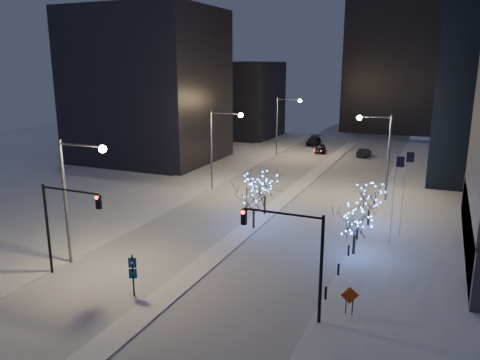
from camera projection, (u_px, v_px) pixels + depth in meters
The scene contains 25 objects.
ground at pixel (164, 298), 31.84m from camera, with size 160.00×160.00×0.00m, color silver.
road at pixel (305, 182), 62.99m from camera, with size 20.00×130.00×0.02m, color #A7ACB6.
median at pixel (294, 191), 58.52m from camera, with size 2.00×80.00×0.15m, color silver.
east_sidewalk at pixel (416, 233), 43.82m from camera, with size 10.00×90.00×0.15m, color silver.
west_sidewalk at pixel (155, 199), 55.04m from camera, with size 8.00×90.00×0.15m, color silver.
filler_west_near at pixel (148, 86), 75.39m from camera, with size 22.00×18.00×24.00m, color black.
filler_west_far at pixel (235, 99), 102.28m from camera, with size 18.00×16.00×16.00m, color black.
horizon_block at pixel (402, 39), 106.34m from camera, with size 24.00×14.00×42.00m, color black.
street_lamp_w_near at pixel (75, 186), 35.52m from camera, with size 4.40×0.56×10.00m.
street_lamp_w_mid at pixel (219, 139), 57.77m from camera, with size 4.40×0.56×10.00m.
street_lamp_w_far at pixel (283, 118), 80.02m from camera, with size 4.40×0.56×10.00m.
street_lamp_east at pixel (381, 146), 53.09m from camera, with size 3.90×0.56×10.00m.
traffic_signal_west at pixel (62, 216), 33.96m from camera, with size 5.26×0.43×7.00m.
traffic_signal_east at pixel (296, 248), 28.12m from camera, with size 5.26×0.43×7.00m.
flagpoles at pixel (399, 190), 40.86m from camera, with size 1.35×2.60×8.00m.
bollards at pixel (344, 260), 36.65m from camera, with size 0.16×12.16×0.90m.
car_near at pixel (320, 148), 83.98m from camera, with size 1.81×4.51×1.54m, color black.
car_mid at pixel (364, 153), 80.35m from camera, with size 1.51×4.33×1.43m, color black.
car_far at pixel (314, 141), 92.18m from camera, with size 2.30×5.65×1.64m, color black.
holiday_tree_median_near at pixel (254, 195), 44.33m from camera, with size 4.60×4.60×5.03m.
holiday_tree_median_far at pixel (265, 184), 48.53m from camera, with size 3.57×3.57×4.78m.
holiday_tree_plaza_near at pixel (355, 222), 38.26m from camera, with size 3.54×3.54×4.23m.
holiday_tree_plaza_far at pixel (370, 197), 45.25m from camera, with size 3.95×3.95×4.37m.
wayfinding_sign at pixel (133, 271), 31.64m from camera, with size 0.53×0.26×3.06m.
construction_sign at pixel (350, 298), 29.22m from camera, with size 1.08×0.46×1.89m.
Camera 1 is at (16.32, -24.49, 15.49)m, focal length 35.00 mm.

